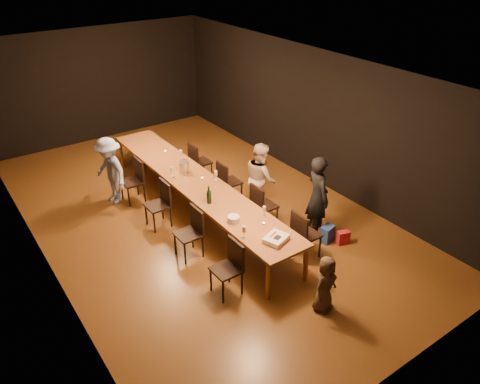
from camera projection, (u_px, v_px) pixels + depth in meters
ground at (196, 212)px, 9.73m from camera, size 10.00×10.00×0.00m
room_shell at (191, 118)px, 8.71m from camera, size 6.04×10.04×3.02m
table at (195, 183)px, 9.38m from camera, size 0.90×6.00×0.75m
chair_right_0 at (306, 234)px, 8.22m from camera, size 0.42×0.42×0.93m
chair_right_1 at (265, 205)px, 9.07m from camera, size 0.42×0.42×0.93m
chair_right_2 at (230, 181)px, 9.93m from camera, size 0.42×0.42×0.93m
chair_right_3 at (201, 161)px, 10.78m from camera, size 0.42×0.42×0.93m
chair_left_0 at (226, 269)px, 7.36m from camera, size 0.42×0.42×0.93m
chair_left_1 at (188, 234)px, 8.22m from camera, size 0.42×0.42×0.93m
chair_left_2 at (157, 205)px, 9.07m from camera, size 0.42×0.42×0.93m
chair_left_3 at (132, 181)px, 9.93m from camera, size 0.42×0.42×0.93m
woman_birthday at (318, 197)px, 8.65m from camera, size 0.53×0.67×1.63m
woman_tan at (261, 178)px, 9.45m from camera, size 0.79×0.88×1.50m
man_blue at (110, 171)px, 9.78m from camera, size 0.71×1.03×1.46m
child at (325, 284)px, 7.05m from camera, size 0.52×0.40×0.95m
gift_bag_red at (343, 238)px, 8.69m from camera, size 0.25×0.18×0.27m
gift_bag_blue at (327, 234)px, 8.75m from camera, size 0.30×0.23×0.33m
birthday_cake at (276, 239)px, 7.52m from camera, size 0.46×0.41×0.09m
plate_stack at (234, 219)px, 8.00m from camera, size 0.25×0.25×0.12m
champagne_bottle at (209, 194)px, 8.50m from camera, size 0.09×0.09×0.38m
ice_bucket at (184, 167)px, 9.63m from camera, size 0.24×0.24×0.24m
wineglass_0 at (244, 232)px, 7.60m from camera, size 0.06×0.06×0.21m
wineglass_1 at (264, 212)px, 8.13m from camera, size 0.06×0.06×0.21m
wineglass_2 at (209, 193)px, 8.71m from camera, size 0.06×0.06×0.21m
wineglass_3 at (216, 175)px, 9.33m from camera, size 0.06×0.06×0.21m
wineglass_4 at (172, 171)px, 9.48m from camera, size 0.06×0.06×0.21m
wineglass_5 at (181, 155)px, 10.19m from camera, size 0.06×0.06×0.21m
tealight_near at (264, 224)px, 7.96m from camera, size 0.05×0.05×0.03m
tealight_mid at (202, 178)px, 9.40m from camera, size 0.05×0.05×0.03m
tealight_far at (165, 152)px, 10.54m from camera, size 0.05×0.05×0.03m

